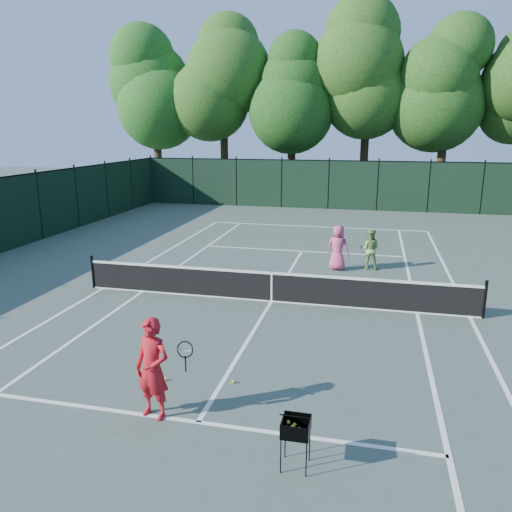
% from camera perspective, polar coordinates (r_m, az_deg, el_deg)
% --- Properties ---
extents(ground, '(90.00, 90.00, 0.00)m').
position_cam_1_polar(ground, '(14.76, 1.78, -5.23)').
color(ground, '#435247').
rests_on(ground, ground).
extents(sideline_doubles_left, '(0.10, 23.77, 0.01)m').
position_cam_1_polar(sideline_doubles_left, '(16.67, -17.07, -3.55)').
color(sideline_doubles_left, white).
rests_on(sideline_doubles_left, ground).
extents(sideline_doubles_right, '(0.10, 23.77, 0.01)m').
position_cam_1_polar(sideline_doubles_right, '(14.77, 23.27, -6.43)').
color(sideline_doubles_right, white).
rests_on(sideline_doubles_right, ground).
extents(sideline_singles_left, '(0.10, 23.77, 0.01)m').
position_cam_1_polar(sideline_singles_left, '(16.04, -12.82, -3.97)').
color(sideline_singles_left, white).
rests_on(sideline_singles_left, ground).
extents(sideline_singles_right, '(0.10, 23.77, 0.01)m').
position_cam_1_polar(sideline_singles_right, '(14.57, 17.94, -6.21)').
color(sideline_singles_right, white).
rests_on(sideline_singles_right, ground).
extents(baseline_far, '(10.97, 0.10, 0.01)m').
position_cam_1_polar(baseline_far, '(26.14, 6.97, 3.35)').
color(baseline_far, white).
rests_on(baseline_far, ground).
extents(service_line_near, '(8.23, 0.10, 0.01)m').
position_cam_1_polar(service_line_near, '(9.18, -6.62, -18.35)').
color(service_line_near, white).
rests_on(service_line_near, ground).
extents(service_line_far, '(8.23, 0.10, 0.01)m').
position_cam_1_polar(service_line_far, '(20.82, 5.28, 0.56)').
color(service_line_far, white).
rests_on(service_line_far, ground).
extents(center_service_line, '(0.10, 12.80, 0.01)m').
position_cam_1_polar(center_service_line, '(14.76, 1.78, -5.22)').
color(center_service_line, white).
rests_on(center_service_line, ground).
extents(tennis_net, '(11.69, 0.09, 1.06)m').
position_cam_1_polar(tennis_net, '(14.61, 1.79, -3.47)').
color(tennis_net, black).
rests_on(tennis_net, ground).
extents(fence_far, '(24.00, 0.05, 3.00)m').
position_cam_1_polar(fence_far, '(31.94, 8.29, 8.01)').
color(fence_far, black).
rests_on(fence_far, ground).
extents(tree_0, '(6.40, 6.40, 13.14)m').
position_cam_1_polar(tree_0, '(38.63, -11.51, 18.86)').
color(tree_0, black).
rests_on(tree_0, ground).
extents(tree_1, '(6.80, 6.80, 13.98)m').
position_cam_1_polar(tree_1, '(37.40, -3.78, 20.07)').
color(tree_1, black).
rests_on(tree_1, ground).
extents(tree_2, '(6.00, 6.00, 12.40)m').
position_cam_1_polar(tree_2, '(36.00, 4.22, 18.75)').
color(tree_2, black).
rests_on(tree_2, ground).
extents(tree_3, '(7.00, 7.00, 14.45)m').
position_cam_1_polar(tree_3, '(36.17, 12.77, 20.47)').
color(tree_3, black).
rests_on(tree_3, ground).
extents(tree_4, '(6.20, 6.20, 12.97)m').
position_cam_1_polar(tree_4, '(35.64, 21.17, 18.59)').
color(tree_4, black).
rests_on(tree_4, ground).
extents(coach, '(1.04, 0.58, 1.83)m').
position_cam_1_polar(coach, '(9.03, -11.72, -12.49)').
color(coach, red).
rests_on(coach, ground).
extents(player_pink, '(0.90, 0.70, 1.63)m').
position_cam_1_polar(player_pink, '(18.09, 9.35, 0.96)').
color(player_pink, '#D04974').
rests_on(player_pink, ground).
extents(player_green, '(0.74, 0.59, 1.47)m').
position_cam_1_polar(player_green, '(18.45, 12.88, 0.79)').
color(player_green, '#85A351').
rests_on(player_green, ground).
extents(ball_hopper, '(0.42, 0.42, 0.80)m').
position_cam_1_polar(ball_hopper, '(7.81, 4.58, -18.93)').
color(ball_hopper, black).
rests_on(ball_hopper, ground).
extents(loose_ball_near_cart, '(0.07, 0.07, 0.07)m').
position_cam_1_polar(loose_ball_near_cart, '(10.31, -2.59, -14.14)').
color(loose_ball_near_cart, '#BEDB2C').
rests_on(loose_ball_near_cart, ground).
extents(loose_ball_midcourt, '(0.07, 0.07, 0.07)m').
position_cam_1_polar(loose_ball_midcourt, '(10.54, -10.27, -13.68)').
color(loose_ball_midcourt, '#C5DA2C').
rests_on(loose_ball_midcourt, ground).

